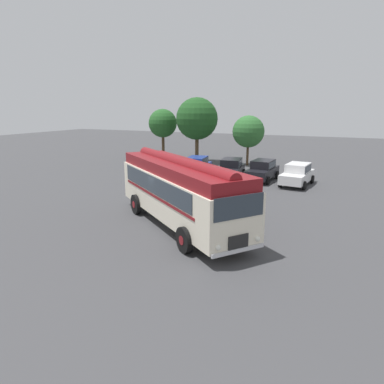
% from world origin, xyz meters
% --- Properties ---
extents(ground_plane, '(120.00, 120.00, 0.00)m').
position_xyz_m(ground_plane, '(0.00, 0.00, 0.00)').
color(ground_plane, '#3D3D3F').
extents(vintage_bus, '(9.48, 8.09, 3.49)m').
position_xyz_m(vintage_bus, '(0.31, -0.28, 1.89)').
color(vintage_bus, silver).
rests_on(vintage_bus, ground).
extents(car_near_left, '(2.34, 4.37, 1.66)m').
position_xyz_m(car_near_left, '(-4.06, 11.79, 0.85)').
color(car_near_left, navy).
rests_on(car_near_left, ground).
extents(car_mid_left, '(2.36, 4.38, 1.66)m').
position_xyz_m(car_mid_left, '(-1.01, 12.03, 0.85)').
color(car_mid_left, black).
rests_on(car_mid_left, ground).
extents(car_mid_right, '(2.19, 4.31, 1.66)m').
position_xyz_m(car_mid_right, '(1.56, 12.37, 0.85)').
color(car_mid_right, black).
rests_on(car_mid_right, ground).
extents(car_far_right, '(2.32, 4.37, 1.66)m').
position_xyz_m(car_far_right, '(4.39, 11.73, 0.85)').
color(car_far_right, silver).
rests_on(car_far_right, ground).
extents(tree_far_left, '(3.20, 3.20, 5.66)m').
position_xyz_m(tree_far_left, '(-11.63, 19.72, 4.05)').
color(tree_far_left, '#4C3823').
rests_on(tree_far_left, ground).
extents(tree_left_of_centre, '(4.41, 4.41, 6.86)m').
position_xyz_m(tree_left_of_centre, '(-7.10, 18.74, 4.68)').
color(tree_left_of_centre, '#4C3823').
rests_on(tree_left_of_centre, ground).
extents(tree_centre, '(3.23, 3.23, 5.04)m').
position_xyz_m(tree_centre, '(-1.57, 19.30, 3.38)').
color(tree_centre, '#4C3823').
rests_on(tree_centre, ground).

